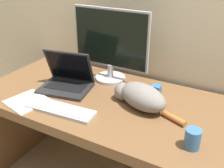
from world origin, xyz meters
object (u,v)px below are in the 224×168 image
object	(u,v)px
monitor	(110,44)
laptop	(67,81)
external_keyboard	(59,109)
coffee_mug	(193,139)
cat	(140,96)

from	to	relation	value
monitor	laptop	distance (m)	0.37
external_keyboard	laptop	bearing A→B (deg)	113.85
external_keyboard	coffee_mug	xyz separation A→B (m)	(0.72, 0.05, 0.04)
laptop	coffee_mug	size ratio (longest dim) A/B	3.66
monitor	cat	xyz separation A→B (m)	(0.32, -0.23, -0.18)
external_keyboard	coffee_mug	bearing A→B (deg)	-0.64
coffee_mug	laptop	bearing A→B (deg)	166.86
laptop	external_keyboard	distance (m)	0.28
external_keyboard	coffee_mug	world-z (taller)	coffee_mug
monitor	laptop	xyz separation A→B (m)	(-0.18, -0.25, -0.20)
laptop	monitor	bearing A→B (deg)	42.84
cat	coffee_mug	xyz separation A→B (m)	(0.34, -0.21, -0.02)
laptop	external_keyboard	xyz separation A→B (m)	(0.13, -0.24, -0.04)
cat	coffee_mug	size ratio (longest dim) A/B	4.76
cat	monitor	bearing A→B (deg)	165.24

